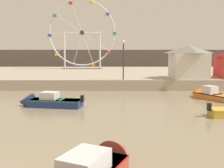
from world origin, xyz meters
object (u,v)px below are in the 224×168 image
at_px(motorboat_orange_hull, 208,95).
at_px(promenade_lamp_near, 124,54).
at_px(motorboat_navy_blue, 46,102).
at_px(carnival_booth_white_ticket, 189,61).
at_px(ferris_wheel_white_frame, 83,34).

bearing_deg(motorboat_orange_hull, promenade_lamp_near, 23.63).
distance_m(motorboat_orange_hull, promenade_lamp_near, 8.81).
bearing_deg(motorboat_navy_blue, motorboat_orange_hull, -155.66).
distance_m(carnival_booth_white_ticket, promenade_lamp_near, 6.86).
bearing_deg(motorboat_navy_blue, promenade_lamp_near, -114.70).
height_order(motorboat_navy_blue, ferris_wheel_white_frame, ferris_wheel_white_frame).
relative_size(motorboat_navy_blue, motorboat_orange_hull, 1.21).
bearing_deg(carnival_booth_white_ticket, promenade_lamp_near, -169.47).
height_order(ferris_wheel_white_frame, promenade_lamp_near, ferris_wheel_white_frame).
relative_size(carnival_booth_white_ticket, promenade_lamp_near, 1.00).
bearing_deg(motorboat_navy_blue, ferris_wheel_white_frame, -79.28).
distance_m(motorboat_orange_hull, ferris_wheel_white_frame, 27.08).
bearing_deg(ferris_wheel_white_frame, carnival_booth_white_ticket, -53.00).
xyz_separation_m(motorboat_navy_blue, carnival_booth_white_ticket, (12.29, 9.37, 2.44)).
xyz_separation_m(motorboat_orange_hull, carnival_booth_white_ticket, (0.20, 6.22, 2.45)).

